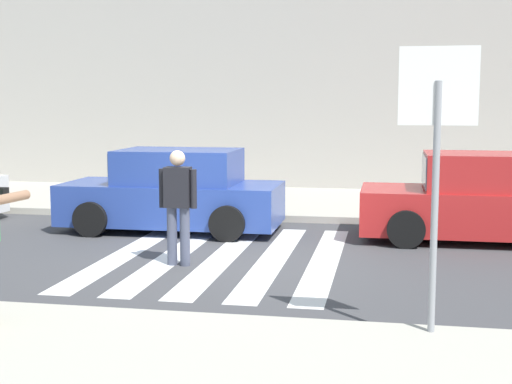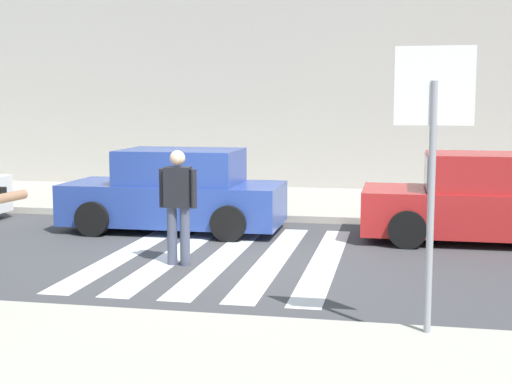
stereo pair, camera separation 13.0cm
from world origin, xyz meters
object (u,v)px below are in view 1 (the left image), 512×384
stop_sign (437,126)px  pedestrian_crossing (178,201)px  parked_car_red (482,200)px  parked_car_blue (174,193)px

stop_sign → pedestrian_crossing: size_ratio=1.64×
pedestrian_crossing → stop_sign: bearing=-39.7°
stop_sign → parked_car_red: 6.00m
pedestrian_crossing → parked_car_red: size_ratio=0.42×
parked_car_red → parked_car_blue: bearing=180.0°
parked_car_red → pedestrian_crossing: bearing=-149.4°
pedestrian_crossing → parked_car_blue: pedestrian_crossing is taller
stop_sign → parked_car_red: stop_sign is taller
stop_sign → parked_car_blue: (-4.43, 5.70, -1.48)m
pedestrian_crossing → parked_car_blue: size_ratio=0.42×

